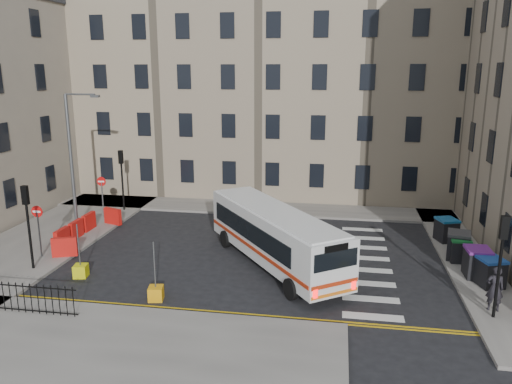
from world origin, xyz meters
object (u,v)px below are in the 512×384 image
(bus, at_px, (274,234))
(wheelie_bin_e, at_px, (446,230))
(pedestrian, at_px, (495,289))
(bollard_yellow, at_px, (81,271))
(wheelie_bin_d, at_px, (458,245))
(wheelie_bin_b, at_px, (477,262))
(wheelie_bin_c, at_px, (459,249))
(streetlamp, at_px, (71,161))
(bollard_chevron, at_px, (156,293))
(wheelie_bin_a, at_px, (490,272))

(bus, height_order, wheelie_bin_e, bus)
(pedestrian, xyz_separation_m, bollard_yellow, (-18.07, 0.63, -0.78))
(bus, height_order, pedestrian, bus)
(wheelie_bin_d, xyz_separation_m, pedestrian, (0.16, -5.68, 0.23))
(pedestrian, bearing_deg, wheelie_bin_b, -89.67)
(wheelie_bin_b, bearing_deg, wheelie_bin_c, 99.37)
(bus, bearing_deg, wheelie_bin_e, -7.89)
(pedestrian, distance_m, bollard_yellow, 18.10)
(streetlamp, height_order, bollard_chevron, streetlamp)
(pedestrian, bearing_deg, bollard_yellow, 1.53)
(wheelie_bin_d, xyz_separation_m, wheelie_bin_e, (-0.05, 2.71, -0.05))
(wheelie_bin_e, bearing_deg, wheelie_bin_c, -107.37)
(streetlamp, xyz_separation_m, wheelie_bin_e, (21.52, 1.48, -3.54))
(streetlamp, bearing_deg, wheelie_bin_d, -3.27)
(wheelie_bin_e, bearing_deg, pedestrian, -106.63)
(wheelie_bin_a, height_order, pedestrian, pedestrian)
(wheelie_bin_d, height_order, wheelie_bin_e, wheelie_bin_d)
(streetlamp, relative_size, wheelie_bin_a, 5.72)
(wheelie_bin_b, relative_size, wheelie_bin_c, 1.14)
(streetlamp, height_order, wheelie_bin_a, streetlamp)
(bollard_chevron, bearing_deg, wheelie_bin_c, 25.39)
(wheelie_bin_a, xyz_separation_m, wheelie_bin_e, (-0.72, 5.90, -0.00))
(pedestrian, bearing_deg, streetlamp, -14.14)
(bus, bearing_deg, streetlamp, 129.22)
(wheelie_bin_a, bearing_deg, pedestrian, -119.41)
(bus, xyz_separation_m, wheelie_bin_d, (9.13, 2.10, -0.78))
(bus, xyz_separation_m, bollard_chevron, (-4.43, -4.67, -1.33))
(bollard_chevron, bearing_deg, wheelie_bin_e, 35.05)
(wheelie_bin_a, distance_m, pedestrian, 2.56)
(wheelie_bin_b, relative_size, wheelie_bin_e, 0.97)
(bus, xyz_separation_m, wheelie_bin_a, (9.80, -1.09, -0.83))
(wheelie_bin_e, bearing_deg, bus, -170.12)
(wheelie_bin_a, distance_m, bollard_chevron, 14.68)
(wheelie_bin_b, bearing_deg, wheelie_bin_e, 93.33)
(bollard_chevron, bearing_deg, wheelie_bin_a, 14.11)
(wheelie_bin_b, xyz_separation_m, bollard_chevron, (-13.91, -4.50, -0.54))
(bollard_chevron, bearing_deg, wheelie_bin_b, 17.94)
(streetlamp, distance_m, wheelie_bin_c, 21.90)
(pedestrian, distance_m, bollard_chevron, 13.79)
(wheelie_bin_a, relative_size, wheelie_bin_e, 1.00)
(bus, bearing_deg, wheelie_bin_d, -22.86)
(wheelie_bin_e, bearing_deg, wheelie_bin_d, -107.00)
(wheelie_bin_b, xyz_separation_m, wheelie_bin_d, (-0.35, 2.26, 0.01))
(wheelie_bin_a, xyz_separation_m, bollard_yellow, (-18.59, -1.87, -0.50))
(bus, relative_size, bollard_chevron, 16.26)
(streetlamp, relative_size, pedestrian, 4.39)
(streetlamp, bearing_deg, bus, -14.99)
(pedestrian, height_order, bollard_chevron, pedestrian)
(streetlamp, distance_m, wheelie_bin_d, 21.88)
(wheelie_bin_a, xyz_separation_m, wheelie_bin_b, (-0.32, 0.93, 0.04))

